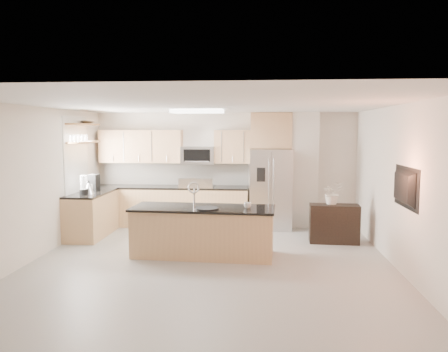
# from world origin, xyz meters

# --- Properties ---
(floor) EXTENTS (6.50, 6.50, 0.00)m
(floor) POSITION_xyz_m (0.00, 0.00, 0.00)
(floor) COLOR #999892
(floor) RESTS_ON ground
(ceiling) EXTENTS (6.00, 6.50, 0.02)m
(ceiling) POSITION_xyz_m (0.00, 0.00, 2.60)
(ceiling) COLOR silver
(ceiling) RESTS_ON wall_back
(wall_back) EXTENTS (6.00, 0.02, 2.60)m
(wall_back) POSITION_xyz_m (0.00, 3.25, 1.30)
(wall_back) COLOR beige
(wall_back) RESTS_ON floor
(wall_front) EXTENTS (6.00, 0.02, 2.60)m
(wall_front) POSITION_xyz_m (0.00, -3.25, 1.30)
(wall_front) COLOR beige
(wall_front) RESTS_ON floor
(wall_left) EXTENTS (0.02, 6.50, 2.60)m
(wall_left) POSITION_xyz_m (-3.00, 0.00, 1.30)
(wall_left) COLOR beige
(wall_left) RESTS_ON floor
(wall_right) EXTENTS (0.02, 6.50, 2.60)m
(wall_right) POSITION_xyz_m (3.00, 0.00, 1.30)
(wall_right) COLOR beige
(wall_right) RESTS_ON floor
(back_counter) EXTENTS (3.55, 0.66, 1.44)m
(back_counter) POSITION_xyz_m (-1.23, 2.93, 0.47)
(back_counter) COLOR tan
(back_counter) RESTS_ON floor
(left_counter) EXTENTS (0.66, 1.50, 0.92)m
(left_counter) POSITION_xyz_m (-2.67, 1.85, 0.46)
(left_counter) COLOR tan
(left_counter) RESTS_ON floor
(range) EXTENTS (0.76, 0.64, 1.14)m
(range) POSITION_xyz_m (-0.60, 2.92, 0.47)
(range) COLOR black
(range) RESTS_ON floor
(upper_cabinets) EXTENTS (3.50, 0.33, 0.75)m
(upper_cabinets) POSITION_xyz_m (-1.30, 3.09, 1.83)
(upper_cabinets) COLOR tan
(upper_cabinets) RESTS_ON wall_back
(microwave) EXTENTS (0.76, 0.40, 0.40)m
(microwave) POSITION_xyz_m (-0.60, 3.04, 1.63)
(microwave) COLOR #B9B9BB
(microwave) RESTS_ON upper_cabinets
(refrigerator) EXTENTS (0.92, 0.78, 1.78)m
(refrigerator) POSITION_xyz_m (1.06, 2.87, 0.89)
(refrigerator) COLOR #B9B9BB
(refrigerator) RESTS_ON floor
(partition_column) EXTENTS (0.60, 0.30, 2.60)m
(partition_column) POSITION_xyz_m (1.82, 3.10, 1.30)
(partition_column) COLOR silver
(partition_column) RESTS_ON floor
(window) EXTENTS (0.04, 1.15, 1.65)m
(window) POSITION_xyz_m (-2.98, 1.85, 1.65)
(window) COLOR white
(window) RESTS_ON wall_left
(shelf_lower) EXTENTS (0.30, 1.20, 0.04)m
(shelf_lower) POSITION_xyz_m (-2.85, 1.95, 1.95)
(shelf_lower) COLOR #8F5D39
(shelf_lower) RESTS_ON wall_left
(shelf_upper) EXTENTS (0.30, 1.20, 0.04)m
(shelf_upper) POSITION_xyz_m (-2.85, 1.95, 2.32)
(shelf_upper) COLOR #8F5D39
(shelf_upper) RESTS_ON wall_left
(ceiling_fixture) EXTENTS (1.00, 0.50, 0.06)m
(ceiling_fixture) POSITION_xyz_m (-0.40, 1.60, 2.56)
(ceiling_fixture) COLOR white
(ceiling_fixture) RESTS_ON ceiling
(island) EXTENTS (2.53, 1.03, 1.29)m
(island) POSITION_xyz_m (-0.17, 0.61, 0.43)
(island) COLOR tan
(island) RESTS_ON floor
(credenza) EXTENTS (0.96, 0.44, 0.75)m
(credenza) POSITION_xyz_m (2.27, 1.69, 0.38)
(credenza) COLOR black
(credenza) RESTS_ON floor
(cup) EXTENTS (0.15, 0.15, 0.10)m
(cup) POSITION_xyz_m (0.61, 0.56, 0.91)
(cup) COLOR silver
(cup) RESTS_ON island
(platter) EXTENTS (0.44, 0.44, 0.02)m
(platter) POSITION_xyz_m (-0.08, 0.43, 0.87)
(platter) COLOR black
(platter) RESTS_ON island
(blender) EXTENTS (0.17, 0.17, 0.39)m
(blender) POSITION_xyz_m (-2.67, 1.49, 1.09)
(blender) COLOR black
(blender) RESTS_ON left_counter
(kettle) EXTENTS (0.22, 0.22, 0.27)m
(kettle) POSITION_xyz_m (-2.62, 1.61, 1.04)
(kettle) COLOR #B9B9BB
(kettle) RESTS_ON left_counter
(coffee_maker) EXTENTS (0.20, 0.24, 0.35)m
(coffee_maker) POSITION_xyz_m (-2.69, 2.07, 1.09)
(coffee_maker) COLOR black
(coffee_maker) RESTS_ON left_counter
(bowl) EXTENTS (0.44, 0.44, 0.08)m
(bowl) POSITION_xyz_m (-2.85, 2.22, 2.38)
(bowl) COLOR #B9B9BB
(bowl) RESTS_ON shelf_upper
(flower_vase) EXTENTS (0.76, 0.71, 0.67)m
(flower_vase) POSITION_xyz_m (2.23, 1.75, 1.09)
(flower_vase) COLOR silver
(flower_vase) RESTS_ON credenza
(television) EXTENTS (0.14, 1.08, 0.62)m
(television) POSITION_xyz_m (2.91, -0.20, 1.35)
(television) COLOR black
(television) RESTS_ON wall_right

